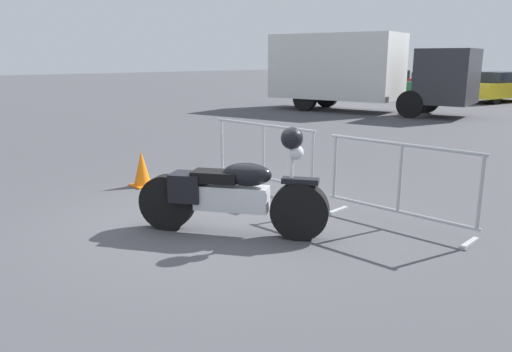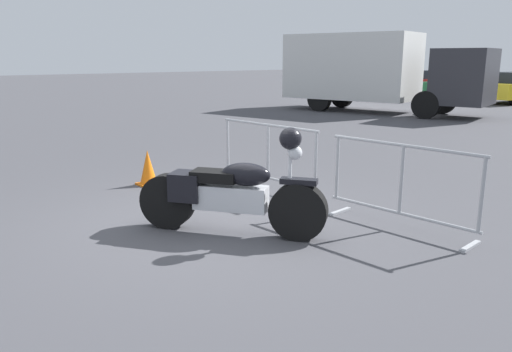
{
  "view_description": "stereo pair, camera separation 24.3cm",
  "coord_description": "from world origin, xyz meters",
  "px_view_note": "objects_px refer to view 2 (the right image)",
  "views": [
    {
      "loc": [
        4.82,
        -3.69,
        2.08
      ],
      "look_at": [
        0.42,
        0.38,
        0.65
      ],
      "focal_mm": 35.0,
      "sensor_mm": 36.0,
      "label": 1
    },
    {
      "loc": [
        4.98,
        -3.51,
        2.08
      ],
      "look_at": [
        0.42,
        0.38,
        0.65
      ],
      "focal_mm": 35.0,
      "sensor_mm": 36.0,
      "label": 2
    }
  ],
  "objects_px": {
    "motorcycle": "(230,193)",
    "parked_car_red": "(405,83)",
    "box_truck": "(372,69)",
    "crowd_barrier_near": "(268,156)",
    "parked_car_green": "(455,86)",
    "traffic_cone": "(148,168)",
    "crowd_barrier_far": "(401,186)"
  },
  "relations": [
    {
      "from": "traffic_cone",
      "to": "crowd_barrier_near",
      "type": "bearing_deg",
      "value": 40.35
    },
    {
      "from": "crowd_barrier_near",
      "to": "parked_car_red",
      "type": "relative_size",
      "value": 0.48
    },
    {
      "from": "crowd_barrier_far",
      "to": "box_truck",
      "type": "bearing_deg",
      "value": 128.39
    },
    {
      "from": "crowd_barrier_near",
      "to": "parked_car_green",
      "type": "distance_m",
      "value": 20.72
    },
    {
      "from": "box_truck",
      "to": "parked_car_red",
      "type": "bearing_deg",
      "value": 102.79
    },
    {
      "from": "motorcycle",
      "to": "box_truck",
      "type": "height_order",
      "value": "box_truck"
    },
    {
      "from": "crowd_barrier_far",
      "to": "parked_car_green",
      "type": "height_order",
      "value": "parked_car_green"
    },
    {
      "from": "box_truck",
      "to": "parked_car_green",
      "type": "height_order",
      "value": "box_truck"
    },
    {
      "from": "motorcycle",
      "to": "parked_car_green",
      "type": "relative_size",
      "value": 0.49
    },
    {
      "from": "parked_car_green",
      "to": "traffic_cone",
      "type": "distance_m",
      "value": 21.49
    },
    {
      "from": "motorcycle",
      "to": "parked_car_red",
      "type": "relative_size",
      "value": 0.47
    },
    {
      "from": "motorcycle",
      "to": "parked_car_red",
      "type": "height_order",
      "value": "parked_car_red"
    },
    {
      "from": "crowd_barrier_far",
      "to": "parked_car_red",
      "type": "relative_size",
      "value": 0.48
    },
    {
      "from": "motorcycle",
      "to": "parked_car_green",
      "type": "bearing_deg",
      "value": 77.6
    },
    {
      "from": "motorcycle",
      "to": "crowd_barrier_near",
      "type": "xyz_separation_m",
      "value": [
        -1.22,
        1.69,
        0.05
      ]
    },
    {
      "from": "crowd_barrier_far",
      "to": "traffic_cone",
      "type": "distance_m",
      "value": 4.2
    },
    {
      "from": "parked_car_green",
      "to": "crowd_barrier_near",
      "type": "bearing_deg",
      "value": -150.11
    },
    {
      "from": "crowd_barrier_far",
      "to": "parked_car_green",
      "type": "bearing_deg",
      "value": 116.69
    },
    {
      "from": "motorcycle",
      "to": "traffic_cone",
      "type": "relative_size",
      "value": 3.44
    },
    {
      "from": "parked_car_green",
      "to": "traffic_cone",
      "type": "xyz_separation_m",
      "value": [
        5.76,
        -20.69,
        -0.39
      ]
    },
    {
      "from": "crowd_barrier_near",
      "to": "crowd_barrier_far",
      "type": "xyz_separation_m",
      "value": [
        2.45,
        0.0,
        0.0
      ]
    },
    {
      "from": "box_truck",
      "to": "motorcycle",
      "type": "bearing_deg",
      "value": -72.3
    },
    {
      "from": "motorcycle",
      "to": "traffic_cone",
      "type": "distance_m",
      "value": 2.79
    },
    {
      "from": "parked_car_red",
      "to": "traffic_cone",
      "type": "bearing_deg",
      "value": -147.81
    },
    {
      "from": "crowd_barrier_near",
      "to": "parked_car_red",
      "type": "xyz_separation_m",
      "value": [
        -10.38,
        19.61,
        0.15
      ]
    },
    {
      "from": "box_truck",
      "to": "traffic_cone",
      "type": "relative_size",
      "value": 13.57
    },
    {
      "from": "box_truck",
      "to": "traffic_cone",
      "type": "height_order",
      "value": "box_truck"
    },
    {
      "from": "motorcycle",
      "to": "crowd_barrier_near",
      "type": "distance_m",
      "value": 2.09
    },
    {
      "from": "motorcycle",
      "to": "parked_car_red",
      "type": "xyz_separation_m",
      "value": [
        -11.61,
        21.3,
        0.2
      ]
    },
    {
      "from": "crowd_barrier_far",
      "to": "parked_car_green",
      "type": "relative_size",
      "value": 0.49
    },
    {
      "from": "crowd_barrier_far",
      "to": "traffic_cone",
      "type": "relative_size",
      "value": 3.47
    },
    {
      "from": "motorcycle",
      "to": "crowd_barrier_far",
      "type": "xyz_separation_m",
      "value": [
        1.22,
        1.69,
        0.05
      ]
    }
  ]
}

